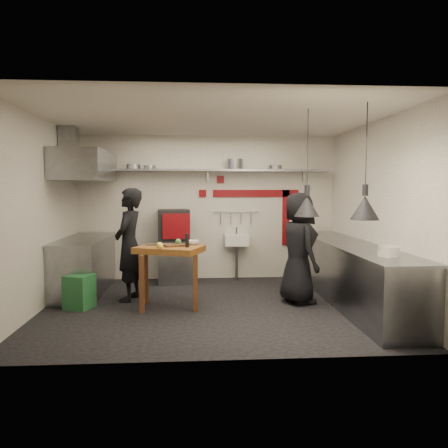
{
  "coord_description": "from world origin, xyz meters",
  "views": [
    {
      "loc": [
        -0.27,
        -6.46,
        1.76
      ],
      "look_at": [
        0.2,
        0.3,
        1.22
      ],
      "focal_mm": 35.0,
      "sensor_mm": 36.0,
      "label": 1
    }
  ],
  "objects": [
    {
      "name": "oven_door",
      "position": [
        -0.59,
        1.47,
        1.09
      ],
      "size": [
        0.5,
        0.07,
        0.46
      ],
      "primitive_type": "cube",
      "rotation": [
        0.0,
        0.0,
        0.07
      ],
      "color": "maroon",
      "rests_on": "combi_oven"
    },
    {
      "name": "floor",
      "position": [
        0.0,
        0.0,
        0.0
      ],
      "size": [
        5.0,
        5.0,
        0.0
      ],
      "primitive_type": "plane",
      "color": "black",
      "rests_on": "ground"
    },
    {
      "name": "sink_tap",
      "position": [
        0.55,
        1.92,
        0.96
      ],
      "size": [
        0.03,
        0.03,
        0.14
      ],
      "primitive_type": "cylinder",
      "color": "slate",
      "rests_on": "hand_sink"
    },
    {
      "name": "prep_table",
      "position": [
        -0.64,
        -0.03,
        0.46
      ],
      "size": [
        1.09,
        0.93,
        0.92
      ],
      "primitive_type": null,
      "rotation": [
        0.0,
        0.0,
        -0.37
      ],
      "color": "brown",
      "rests_on": "floor"
    },
    {
      "name": "combi_oven",
      "position": [
        -0.66,
        1.8,
        1.09
      ],
      "size": [
        0.62,
        0.59,
        0.58
      ],
      "primitive_type": "cube",
      "rotation": [
        0.0,
        0.0,
        0.07
      ],
      "color": "black",
      "rests_on": "oven_stand"
    },
    {
      "name": "red_band_horiz",
      "position": [
        0.95,
        2.08,
        1.68
      ],
      "size": [
        1.7,
        0.02,
        0.14
      ],
      "primitive_type": "cube",
      "color": "maroon",
      "rests_on": "wall_back"
    },
    {
      "name": "pan_mid_left",
      "position": [
        -1.11,
        1.92,
        2.18
      ],
      "size": [
        0.27,
        0.27,
        0.07
      ],
      "primitive_type": "cylinder",
      "rotation": [
        0.0,
        0.0,
        -0.27
      ],
      "color": "slate",
      "rests_on": "back_shelf"
    },
    {
      "name": "counter_left_top",
      "position": [
        -2.15,
        1.05,
        0.92
      ],
      "size": [
        0.76,
        2.0,
        0.03
      ],
      "primitive_type": "cube",
      "color": "slate",
      "rests_on": "counter_left"
    },
    {
      "name": "hood_duct",
      "position": [
        -2.35,
        1.05,
        2.55
      ],
      "size": [
        0.28,
        0.28,
        0.5
      ],
      "primitive_type": "cube",
      "color": "slate",
      "rests_on": "ceiling"
    },
    {
      "name": "wall_front",
      "position": [
        0.0,
        -2.1,
        1.4
      ],
      "size": [
        5.0,
        0.04,
        2.8
      ],
      "primitive_type": "cube",
      "color": "silver",
      "rests_on": "floor"
    },
    {
      "name": "stock_pot",
      "position": [
        0.51,
        1.92,
        2.24
      ],
      "size": [
        0.36,
        0.36,
        0.2
      ],
      "primitive_type": "cylinder",
      "rotation": [
        0.0,
        0.0,
        -0.2
      ],
      "color": "slate",
      "rests_on": "back_shelf"
    },
    {
      "name": "oven_stand",
      "position": [
        -0.59,
        1.75,
        0.4
      ],
      "size": [
        0.75,
        0.69,
        0.8
      ],
      "primitive_type": "cube",
      "rotation": [
        0.0,
        0.0,
        0.07
      ],
      "color": "slate",
      "rests_on": "floor"
    },
    {
      "name": "small_bowl_right",
      "position": [
        2.1,
        -1.24,
        0.96
      ],
      "size": [
        0.22,
        0.22,
        0.05
      ],
      "primitive_type": "cylinder",
      "rotation": [
        0.0,
        0.0,
        0.24
      ],
      "color": "silver",
      "rests_on": "counter_right_top"
    },
    {
      "name": "extractor_hood",
      "position": [
        -2.1,
        1.05,
        2.15
      ],
      "size": [
        0.78,
        1.6,
        0.5
      ],
      "primitive_type": "cube",
      "color": "slate",
      "rests_on": "ceiling"
    },
    {
      "name": "red_band_vert",
      "position": [
        1.55,
        2.08,
        1.2
      ],
      "size": [
        0.14,
        0.02,
        1.1
      ],
      "primitive_type": "cube",
      "color": "maroon",
      "rests_on": "wall_back"
    },
    {
      "name": "counter_right",
      "position": [
        2.15,
        0.0,
        0.45
      ],
      "size": [
        0.7,
        3.8,
        0.9
      ],
      "primitive_type": "cube",
      "color": "slate",
      "rests_on": "floor"
    },
    {
      "name": "green_bin",
      "position": [
        -1.97,
        0.02,
        0.25
      ],
      "size": [
        0.45,
        0.45,
        0.5
      ],
      "primitive_type": "cube",
      "rotation": [
        0.0,
        0.0,
        -0.35
      ],
      "color": "#1E592D",
      "rests_on": "floor"
    },
    {
      "name": "plate_stack",
      "position": [
        2.12,
        -1.3,
        1.0
      ],
      "size": [
        0.32,
        0.32,
        0.13
      ],
      "primitive_type": "cylinder",
      "rotation": [
        0.0,
        0.0,
        0.39
      ],
      "color": "silver",
      "rests_on": "counter_right_top"
    },
    {
      "name": "lemon_a",
      "position": [
        -0.77,
        -0.14,
        0.96
      ],
      "size": [
        0.09,
        0.09,
        0.08
      ],
      "primitive_type": "sphere",
      "rotation": [
        0.0,
        0.0,
        0.25
      ],
      "color": "yellow",
      "rests_on": "prep_table"
    },
    {
      "name": "shelf_bracket_right",
      "position": [
        1.9,
        2.07,
        2.02
      ],
      "size": [
        0.04,
        0.06,
        0.24
      ],
      "primitive_type": "cube",
      "color": "slate",
      "rests_on": "wall_back"
    },
    {
      "name": "veg_ball",
      "position": [
        -0.51,
        0.12,
        0.97
      ],
      "size": [
        0.09,
        0.09,
        0.09
      ],
      "primitive_type": "sphere",
      "rotation": [
        0.0,
        0.0,
        -0.04
      ],
      "color": "#448238",
      "rests_on": "prep_table"
    },
    {
      "name": "lemon_b",
      "position": [
        -0.76,
        -0.23,
        0.96
      ],
      "size": [
        0.1,
        0.1,
        0.08
      ],
      "primitive_type": "sphere",
      "rotation": [
        0.0,
        0.0,
        -0.28
      ],
      "color": "yellow",
      "rests_on": "prep_table"
    },
    {
      "name": "pan_right",
      "position": [
        1.3,
        1.92,
        2.18
      ],
      "size": [
        0.28,
        0.28,
        0.08
      ],
      "primitive_type": "cylinder",
      "rotation": [
        0.0,
        0.0,
        -0.14
      ],
      "color": "slate",
      "rests_on": "back_shelf"
    },
    {
      "name": "sink_drain",
      "position": [
        0.55,
        1.88,
        0.34
      ],
      "size": [
        0.06,
        0.06,
        0.66
      ],
      "primitive_type": "cylinder",
      "color": "slate",
      "rests_on": "floor"
    },
    {
      "name": "shelf_bracket_mid",
      "position": [
        0.0,
        2.07,
        2.02
      ],
      "size": [
        0.04,
        0.06,
        0.24
      ],
      "primitive_type": "cube",
      "color": "slate",
      "rests_on": "wall_back"
    },
    {
      "name": "shelf_bracket_left",
      "position": [
        -1.9,
        2.07,
        2.02
      ],
      "size": [
        0.04,
        0.06,
        0.24
      ],
      "primitive_type": "cube",
      "color": "slate",
      "rests_on": "wall_back"
    },
    {
      "name": "heat_lamp_far",
      "position": [
        1.8,
        -1.3,
        2.09
      ],
      "size": [
        0.39,
        0.39,
        1.41
      ],
      "primitive_type": null,
      "rotation": [
        0.0,
        0.0,
        0.13
      ],
      "color": "black",
      "rests_on": "ceiling"
    },
    {
      "name": "bowl",
      "position": [
        -0.3,
        0.16,
        0.95
      ],
      "size": [
        0.27,
        0.27,
        0.06
      ],
      "primitive_type": "imported",
      "rotation": [
        0.0,
        0.0,
        0.39
      ],
      "color": "silver",
      "rests_on": "prep_table"
    },
    {
      "name": "chef_left",
      "position": [
        -1.3,
        0.46,
        0.89
      ],
      "size": [
        0.55,
        0.72,
        1.78
      ],
      "primitive_type": "imported",
      "rotation": [
        0.0,
        0.0,
        -1.77
      ],
      "color": "black",
      "rests_on": "floor"
    },
    {
      "name": "wall_right",
      "position": [
        2.5,
        0.0,
        1.4
      ],
      "size": [
        0.04,
        4.2,
        2.8
      ],
      "primitive_type": "cube",
      "color": "silver",
      "rests_on": "floor"
    },
    {
      "name": "chef_right",
      "position": [
        1.34,
        0.13,
        0.86
      ],
      "size": [
        0.73,
        0.94,
        1.71
      ],
      "primitive_type": "imported",
      "rotation": [
        0.0,
        0.0,
        1.82
      ],
      "color": "black",
      "rests_on": "floor"
    },
    {
      "name": "wall_left",
      "position": [
        -2.5,
        0.0,
        1.4
      ],
      "size": [
        0.04,
        4.2,
        2.8
      ],
      "primitive_type": "cube",
      "color": "silver",
      "rests_on": "floor"
    },
    {
      "name": "steel_tray",
      "position": [
        -0.89,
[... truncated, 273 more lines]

